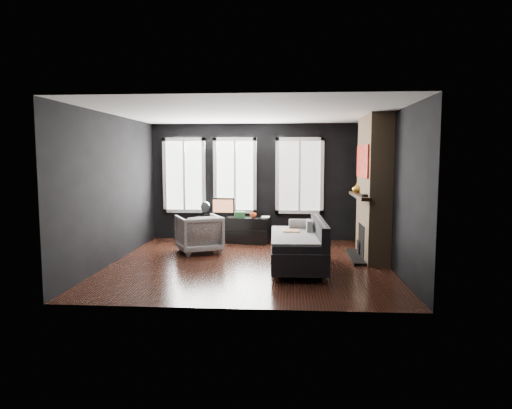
# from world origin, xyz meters

# --- Properties ---
(floor) EXTENTS (5.00, 5.00, 0.00)m
(floor) POSITION_xyz_m (0.00, 0.00, 0.00)
(floor) COLOR black
(floor) RESTS_ON ground
(ceiling) EXTENTS (5.00, 5.00, 0.00)m
(ceiling) POSITION_xyz_m (0.00, 0.00, 2.70)
(ceiling) COLOR white
(ceiling) RESTS_ON ground
(wall_back) EXTENTS (5.00, 0.02, 2.70)m
(wall_back) POSITION_xyz_m (0.00, 2.50, 1.35)
(wall_back) COLOR black
(wall_back) RESTS_ON ground
(wall_left) EXTENTS (0.02, 5.00, 2.70)m
(wall_left) POSITION_xyz_m (-2.50, 0.00, 1.35)
(wall_left) COLOR black
(wall_left) RESTS_ON ground
(wall_right) EXTENTS (0.02, 5.00, 2.70)m
(wall_right) POSITION_xyz_m (2.50, 0.00, 1.35)
(wall_right) COLOR black
(wall_right) RESTS_ON ground
(windows) EXTENTS (4.00, 0.16, 1.76)m
(windows) POSITION_xyz_m (-0.45, 2.46, 2.38)
(windows) COLOR white
(windows) RESTS_ON wall_back
(fireplace) EXTENTS (0.70, 1.62, 2.70)m
(fireplace) POSITION_xyz_m (2.30, 0.60, 1.35)
(fireplace) COLOR #93724C
(fireplace) RESTS_ON floor
(sofa) EXTENTS (1.07, 2.04, 0.86)m
(sofa) POSITION_xyz_m (0.86, -0.29, 0.43)
(sofa) COLOR #262629
(sofa) RESTS_ON floor
(stripe_pillow) EXTENTS (0.09, 0.36, 0.36)m
(stripe_pillow) POSITION_xyz_m (1.07, 0.04, 0.62)
(stripe_pillow) COLOR gray
(stripe_pillow) RESTS_ON sofa
(armchair) EXTENTS (1.08, 1.05, 0.84)m
(armchair) POSITION_xyz_m (-1.10, 0.90, 0.42)
(armchair) COLOR white
(armchair) RESTS_ON floor
(media_console) EXTENTS (1.74, 0.75, 0.58)m
(media_console) POSITION_xyz_m (-0.56, 2.10, 0.29)
(media_console) COLOR black
(media_console) RESTS_ON floor
(monitor) EXTENTS (0.55, 0.15, 0.48)m
(monitor) POSITION_xyz_m (-0.79, 2.15, 0.82)
(monitor) COLOR black
(monitor) RESTS_ON media_console
(desk_fan) EXTENTS (0.32, 0.32, 0.34)m
(desk_fan) POSITION_xyz_m (-1.20, 2.19, 0.75)
(desk_fan) COLOR gray
(desk_fan) RESTS_ON media_console
(mug) EXTENTS (0.14, 0.11, 0.14)m
(mug) POSITION_xyz_m (-0.09, 2.01, 0.65)
(mug) COLOR #F65A22
(mug) RESTS_ON media_console
(book) EXTENTS (0.18, 0.02, 0.24)m
(book) POSITION_xyz_m (0.10, 2.05, 0.70)
(book) COLOR tan
(book) RESTS_ON media_console
(storage_box) EXTENTS (0.26, 0.19, 0.13)m
(storage_box) POSITION_xyz_m (-0.40, 2.02, 0.64)
(storage_box) COLOR #2B6635
(storage_box) RESTS_ON media_console
(mantel_vase) EXTENTS (0.21, 0.22, 0.17)m
(mantel_vase) POSITION_xyz_m (2.05, 1.05, 1.31)
(mantel_vase) COLOR orange
(mantel_vase) RESTS_ON fireplace
(mantel_clock) EXTENTS (0.16, 0.16, 0.04)m
(mantel_clock) POSITION_xyz_m (2.05, 0.05, 1.25)
(mantel_clock) COLOR black
(mantel_clock) RESTS_ON fireplace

